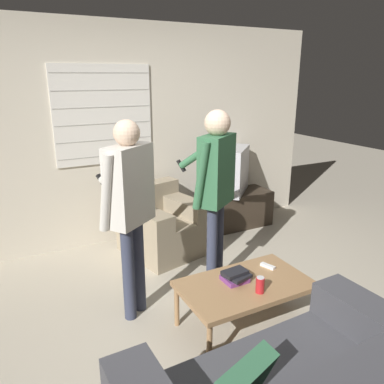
{
  "coord_description": "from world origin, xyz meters",
  "views": [
    {
      "loc": [
        -1.31,
        -2.24,
        1.96
      ],
      "look_at": [
        0.11,
        0.49,
        1.0
      ],
      "focal_mm": 35.0,
      "sensor_mm": 36.0,
      "label": 1
    }
  ],
  "objects_px": {
    "coffee_table": "(245,287)",
    "soda_can": "(260,285)",
    "book_stack": "(235,276)",
    "spare_remote": "(268,266)",
    "tv": "(237,170)",
    "person_right_standing": "(215,179)",
    "armchair_beige": "(162,225)",
    "person_left_standing": "(129,198)"
  },
  "relations": [
    {
      "from": "person_left_standing",
      "to": "person_right_standing",
      "type": "height_order",
      "value": "person_right_standing"
    },
    {
      "from": "coffee_table",
      "to": "tv",
      "type": "xyz_separation_m",
      "value": [
        1.14,
        1.84,
        0.41
      ]
    },
    {
      "from": "spare_remote",
      "to": "armchair_beige",
      "type": "bearing_deg",
      "value": 84.0
    },
    {
      "from": "book_stack",
      "to": "soda_can",
      "type": "xyz_separation_m",
      "value": [
        0.07,
        -0.22,
        0.02
      ]
    },
    {
      "from": "coffee_table",
      "to": "book_stack",
      "type": "distance_m",
      "value": 0.12
    },
    {
      "from": "armchair_beige",
      "to": "tv",
      "type": "xyz_separation_m",
      "value": [
        1.18,
        0.23,
        0.46
      ]
    },
    {
      "from": "person_left_standing",
      "to": "person_right_standing",
      "type": "distance_m",
      "value": 0.85
    },
    {
      "from": "coffee_table",
      "to": "tv",
      "type": "relative_size",
      "value": 1.69
    },
    {
      "from": "coffee_table",
      "to": "person_right_standing",
      "type": "relative_size",
      "value": 0.61
    },
    {
      "from": "person_right_standing",
      "to": "spare_remote",
      "type": "bearing_deg",
      "value": -104.91
    },
    {
      "from": "armchair_beige",
      "to": "person_left_standing",
      "type": "bearing_deg",
      "value": 42.36
    },
    {
      "from": "person_right_standing",
      "to": "book_stack",
      "type": "xyz_separation_m",
      "value": [
        -0.17,
        -0.62,
        -0.63
      ]
    },
    {
      "from": "person_right_standing",
      "to": "spare_remote",
      "type": "xyz_separation_m",
      "value": [
        0.2,
        -0.56,
        -0.66
      ]
    },
    {
      "from": "tv",
      "to": "soda_can",
      "type": "xyz_separation_m",
      "value": [
        -1.12,
        -2.0,
        -0.31
      ]
    },
    {
      "from": "tv",
      "to": "person_right_standing",
      "type": "bearing_deg",
      "value": 3.41
    },
    {
      "from": "soda_can",
      "to": "person_right_standing",
      "type": "bearing_deg",
      "value": 83.58
    },
    {
      "from": "tv",
      "to": "spare_remote",
      "type": "relative_size",
      "value": 4.48
    },
    {
      "from": "armchair_beige",
      "to": "person_left_standing",
      "type": "relative_size",
      "value": 0.6
    },
    {
      "from": "person_left_standing",
      "to": "spare_remote",
      "type": "height_order",
      "value": "person_left_standing"
    },
    {
      "from": "coffee_table",
      "to": "soda_can",
      "type": "height_order",
      "value": "soda_can"
    },
    {
      "from": "book_stack",
      "to": "person_right_standing",
      "type": "bearing_deg",
      "value": 74.68
    },
    {
      "from": "armchair_beige",
      "to": "spare_remote",
      "type": "relative_size",
      "value": 7.25
    },
    {
      "from": "person_left_standing",
      "to": "book_stack",
      "type": "height_order",
      "value": "person_left_standing"
    },
    {
      "from": "book_stack",
      "to": "spare_remote",
      "type": "bearing_deg",
      "value": 8.89
    },
    {
      "from": "tv",
      "to": "person_right_standing",
      "type": "height_order",
      "value": "person_right_standing"
    },
    {
      "from": "tv",
      "to": "person_left_standing",
      "type": "distance_m",
      "value": 2.27
    },
    {
      "from": "person_right_standing",
      "to": "soda_can",
      "type": "relative_size",
      "value": 13.38
    },
    {
      "from": "tv",
      "to": "soda_can",
      "type": "relative_size",
      "value": 4.83
    },
    {
      "from": "armchair_beige",
      "to": "person_left_standing",
      "type": "distance_m",
      "value": 1.43
    },
    {
      "from": "coffee_table",
      "to": "book_stack",
      "type": "height_order",
      "value": "book_stack"
    },
    {
      "from": "armchair_beige",
      "to": "tv",
      "type": "bearing_deg",
      "value": 177.79
    },
    {
      "from": "tv",
      "to": "person_right_standing",
      "type": "relative_size",
      "value": 0.36
    },
    {
      "from": "coffee_table",
      "to": "book_stack",
      "type": "bearing_deg",
      "value": 131.36
    },
    {
      "from": "soda_can",
      "to": "spare_remote",
      "type": "xyz_separation_m",
      "value": [
        0.3,
        0.28,
        -0.05
      ]
    },
    {
      "from": "coffee_table",
      "to": "person_right_standing",
      "type": "xyz_separation_m",
      "value": [
        0.11,
        0.68,
        0.71
      ]
    },
    {
      "from": "armchair_beige",
      "to": "coffee_table",
      "type": "relative_size",
      "value": 0.96
    },
    {
      "from": "armchair_beige",
      "to": "book_stack",
      "type": "xyz_separation_m",
      "value": [
        -0.02,
        -1.55,
        0.13
      ]
    },
    {
      "from": "person_left_standing",
      "to": "book_stack",
      "type": "distance_m",
      "value": 1.04
    },
    {
      "from": "coffee_table",
      "to": "soda_can",
      "type": "bearing_deg",
      "value": -82.77
    },
    {
      "from": "armchair_beige",
      "to": "spare_remote",
      "type": "height_order",
      "value": "armchair_beige"
    },
    {
      "from": "coffee_table",
      "to": "book_stack",
      "type": "relative_size",
      "value": 4.55
    },
    {
      "from": "coffee_table",
      "to": "person_right_standing",
      "type": "distance_m",
      "value": 0.99
    }
  ]
}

